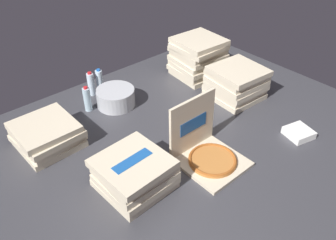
{
  "coord_description": "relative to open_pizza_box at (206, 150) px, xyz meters",
  "views": [
    {
      "loc": [
        -1.34,
        -1.43,
        1.65
      ],
      "look_at": [
        0.01,
        0.1,
        0.14
      ],
      "focal_mm": 37.11,
      "sensor_mm": 36.0,
      "label": 1
    }
  ],
  "objects": [
    {
      "name": "pizza_stack_center_far",
      "position": [
        -0.52,
        0.12,
        0.03
      ],
      "size": [
        0.43,
        0.43,
        0.23
      ],
      "color": "beige",
      "rests_on": "ground_plane"
    },
    {
      "name": "pizza_stack_right_far",
      "position": [
        0.81,
        0.89,
        0.1
      ],
      "size": [
        0.46,
        0.46,
        0.37
      ],
      "color": "beige",
      "rests_on": "ground_plane"
    },
    {
      "name": "ice_bucket",
      "position": [
        -0.08,
        0.97,
        -0.01
      ],
      "size": [
        0.32,
        0.32,
        0.15
      ],
      "primitive_type": "cylinder",
      "color": "#B7BABF",
      "rests_on": "ground_plane"
    },
    {
      "name": "water_bottle_0",
      "position": [
        -0.29,
        1.06,
        0.02
      ],
      "size": [
        0.06,
        0.06,
        0.22
      ],
      "color": "silver",
      "rests_on": "ground_plane"
    },
    {
      "name": "napkin_pile",
      "position": [
        0.71,
        -0.28,
        -0.06
      ],
      "size": [
        0.22,
        0.22,
        0.06
      ],
      "primitive_type": "cube",
      "rotation": [
        0.0,
        0.0,
        -0.25
      ],
      "color": "white",
      "rests_on": "ground_plane"
    },
    {
      "name": "ground_plane",
      "position": [
        -0.03,
        0.27,
        -0.1
      ],
      "size": [
        3.2,
        2.4,
        0.02
      ],
      "primitive_type": "cube",
      "color": "#38383D"
    },
    {
      "name": "open_pizza_box",
      "position": [
        0.0,
        0.0,
        0.0
      ],
      "size": [
        0.4,
        0.42,
        0.43
      ],
      "color": "beige",
      "rests_on": "ground_plane"
    },
    {
      "name": "water_bottle_1",
      "position": [
        -0.06,
        1.25,
        0.02
      ],
      "size": [
        0.06,
        0.06,
        0.22
      ],
      "color": "silver",
      "rests_on": "ground_plane"
    },
    {
      "name": "pizza_stack_right_mid",
      "position": [
        -0.74,
        0.86,
        0.01
      ],
      "size": [
        0.44,
        0.45,
        0.19
      ],
      "color": "beige",
      "rests_on": "ground_plane"
    },
    {
      "name": "water_bottle_2",
      "position": [
        -0.14,
        1.25,
        0.02
      ],
      "size": [
        0.06,
        0.06,
        0.22
      ],
      "color": "silver",
      "rests_on": "ground_plane"
    },
    {
      "name": "pizza_stack_right_near",
      "position": [
        0.78,
        0.4,
        0.05
      ],
      "size": [
        0.45,
        0.46,
        0.28
      ],
      "color": "beige",
      "rests_on": "ground_plane"
    }
  ]
}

